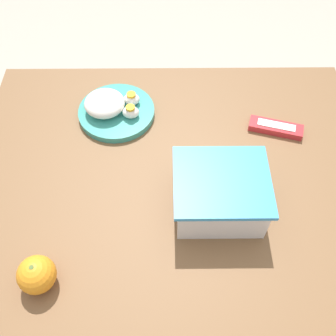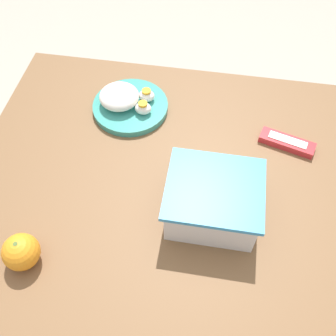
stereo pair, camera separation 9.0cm
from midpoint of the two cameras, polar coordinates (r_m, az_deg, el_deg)
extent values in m
plane|color=#B2A899|center=(1.61, 1.95, -17.70)|extent=(10.00, 10.00, 0.00)
cube|color=brown|center=(0.92, 3.25, -2.97)|extent=(0.96, 0.81, 0.03)
cylinder|color=brown|center=(1.49, 20.58, -2.08)|extent=(0.06, 0.06, 0.74)
cylinder|color=brown|center=(1.50, -11.78, 2.16)|extent=(0.06, 0.06, 0.74)
cube|color=white|center=(0.84, 9.57, -5.11)|extent=(0.18, 0.16, 0.09)
cube|color=#CCBC84|center=(0.86, 9.38, -5.81)|extent=(0.17, 0.15, 0.05)
cube|color=#338CC6|center=(0.80, 10.07, -3.21)|extent=(0.20, 0.18, 0.01)
ellipsoid|color=gray|center=(0.86, 12.98, -4.48)|extent=(0.07, 0.05, 0.03)
ellipsoid|color=gray|center=(0.85, 9.65, -4.15)|extent=(0.05, 0.05, 0.02)
ellipsoid|color=gray|center=(0.85, 6.26, -3.78)|extent=(0.05, 0.04, 0.03)
sphere|color=orange|center=(0.82, -17.62, -11.78)|extent=(0.07, 0.07, 0.07)
cylinder|color=#4C662D|center=(0.79, -18.26, -10.72)|extent=(0.01, 0.01, 0.00)
cylinder|color=teal|center=(1.05, -3.02, 8.73)|extent=(0.20, 0.20, 0.02)
ellipsoid|color=white|center=(1.04, -4.62, 10.16)|extent=(0.10, 0.10, 0.05)
ellipsoid|color=white|center=(1.05, -0.64, 10.29)|extent=(0.04, 0.03, 0.03)
cylinder|color=#F4A823|center=(1.04, -0.65, 10.95)|extent=(0.02, 0.02, 0.01)
ellipsoid|color=white|center=(1.02, -1.09, 8.49)|extent=(0.04, 0.03, 0.03)
cylinder|color=#F4A823|center=(1.00, -1.11, 9.15)|extent=(0.02, 0.02, 0.01)
cube|color=#B7282D|center=(1.03, 19.31, 3.34)|extent=(0.14, 0.08, 0.02)
cube|color=white|center=(1.02, 19.46, 3.70)|extent=(0.10, 0.05, 0.00)
camera|label=1|loc=(0.04, -87.13, 3.97)|focal=42.00mm
camera|label=2|loc=(0.04, 92.87, -3.97)|focal=42.00mm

